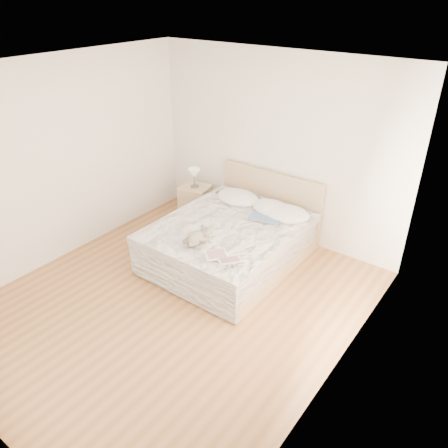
% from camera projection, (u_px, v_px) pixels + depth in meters
% --- Properties ---
extents(floor, '(4.00, 4.50, 0.00)m').
position_uv_depth(floor, '(175.00, 302.00, 5.34)').
color(floor, brown).
rests_on(floor, ground).
extents(ceiling, '(4.00, 4.50, 0.00)m').
position_uv_depth(ceiling, '(159.00, 72.00, 4.03)').
color(ceiling, white).
rests_on(ceiling, ground).
extents(wall_back, '(4.00, 0.02, 2.70)m').
position_uv_depth(wall_back, '(276.00, 148.00, 6.27)').
color(wall_back, white).
rests_on(wall_back, ground).
extents(wall_left, '(0.02, 4.50, 2.70)m').
position_uv_depth(wall_left, '(56.00, 163.00, 5.73)').
color(wall_left, white).
rests_on(wall_left, ground).
extents(wall_right, '(0.02, 4.50, 2.70)m').
position_uv_depth(wall_right, '(343.00, 267.00, 3.64)').
color(wall_right, white).
rests_on(wall_right, ground).
extents(window, '(0.02, 1.30, 1.10)m').
position_uv_depth(window, '(358.00, 241.00, 3.81)').
color(window, white).
rests_on(window, wall_right).
extents(bed, '(1.72, 2.14, 1.00)m').
position_uv_depth(bed, '(232.00, 240.00, 6.03)').
color(bed, tan).
rests_on(bed, floor).
extents(nightstand, '(0.53, 0.49, 0.56)m').
position_uv_depth(nightstand, '(195.00, 202.00, 7.14)').
color(nightstand, tan).
rests_on(nightstand, floor).
extents(table_lamp, '(0.21, 0.21, 0.31)m').
position_uv_depth(table_lamp, '(194.00, 174.00, 6.89)').
color(table_lamp, '#47423E').
rests_on(table_lamp, nightstand).
extents(pillow_left, '(0.68, 0.48, 0.20)m').
position_uv_depth(pillow_left, '(238.00, 197.00, 6.46)').
color(pillow_left, white).
rests_on(pillow_left, bed).
extents(pillow_middle, '(0.68, 0.52, 0.19)m').
position_uv_depth(pillow_middle, '(272.00, 209.00, 6.14)').
color(pillow_middle, white).
rests_on(pillow_middle, bed).
extents(pillow_right, '(0.74, 0.59, 0.20)m').
position_uv_depth(pillow_right, '(286.00, 213.00, 6.01)').
color(pillow_right, white).
rests_on(pillow_right, bed).
extents(blouse, '(0.81, 0.84, 0.03)m').
position_uv_depth(blouse, '(269.00, 212.00, 6.08)').
color(blouse, '#3D5375').
rests_on(blouse, bed).
extents(photo_book, '(0.35, 0.26, 0.02)m').
position_uv_depth(photo_book, '(226.00, 194.00, 6.58)').
color(photo_book, silver).
rests_on(photo_book, bed).
extents(childrens_book, '(0.46, 0.44, 0.03)m').
position_uv_depth(childrens_book, '(223.00, 258.00, 5.06)').
color(childrens_book, '#FFF2C9').
rests_on(childrens_book, bed).
extents(teddy_bear, '(0.28, 0.36, 0.17)m').
position_uv_depth(teddy_bear, '(195.00, 242.00, 5.34)').
color(teddy_bear, '#696153').
rests_on(teddy_bear, bed).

